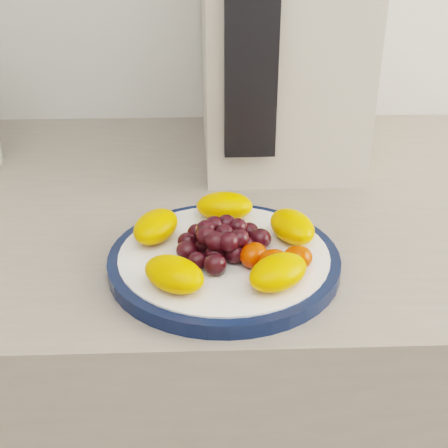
{
  "coord_description": "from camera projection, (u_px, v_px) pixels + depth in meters",
  "views": [
    {
      "loc": [
        -0.0,
        0.5,
        1.24
      ],
      "look_at": [
        0.02,
        1.03,
        0.95
      ],
      "focal_mm": 50.0,
      "sensor_mm": 36.0,
      "label": 1
    }
  ],
  "objects": [
    {
      "name": "plate_rim",
      "position": [
        224.0,
        261.0,
        0.62
      ],
      "size": [
        0.23,
        0.23,
        0.01
      ],
      "primitive_type": "cylinder",
      "color": "#0A1634",
      "rests_on": "counter"
    },
    {
      "name": "plate_face",
      "position": [
        224.0,
        261.0,
        0.62
      ],
      "size": [
        0.21,
        0.21,
        0.02
      ],
      "primitive_type": "cylinder",
      "color": "white",
      "rests_on": "counter"
    },
    {
      "name": "appliance_body",
      "position": [
        279.0,
        24.0,
        0.83
      ],
      "size": [
        0.21,
        0.29,
        0.36
      ],
      "primitive_type": "cube",
      "rotation": [
        0.0,
        0.0,
        0.01
      ],
      "color": "beige",
      "rests_on": "counter"
    },
    {
      "name": "appliance_panel",
      "position": [
        251.0,
        44.0,
        0.7
      ],
      "size": [
        0.06,
        0.02,
        0.26
      ],
      "primitive_type": "cube",
      "rotation": [
        0.0,
        0.0,
        0.01
      ],
      "color": "black",
      "rests_on": "appliance_body"
    },
    {
      "name": "fruit_plate",
      "position": [
        229.0,
        242.0,
        0.61
      ],
      "size": [
        0.2,
        0.19,
        0.03
      ],
      "color": "#FF8700",
      "rests_on": "plate_face"
    }
  ]
}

